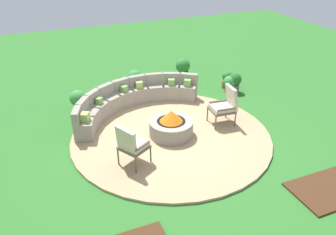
{
  "coord_description": "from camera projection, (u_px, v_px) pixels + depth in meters",
  "views": [
    {
      "loc": [
        -2.94,
        -6.78,
        4.59
      ],
      "look_at": [
        0.0,
        0.2,
        0.45
      ],
      "focal_mm": 36.89,
      "sensor_mm": 36.0,
      "label": 1
    }
  ],
  "objects": [
    {
      "name": "potted_plant_4",
      "position": [
        235.0,
        82.0,
        10.92
      ],
      "size": [
        0.41,
        0.41,
        0.64
      ],
      "color": "#605B56",
      "rests_on": "ground_plane"
    },
    {
      "name": "curved_stone_bench",
      "position": [
        131.0,
        100.0,
        9.72
      ],
      "size": [
        3.91,
        1.96,
        0.77
      ],
      "color": "gray",
      "rests_on": "patio_circle"
    },
    {
      "name": "potted_plant_1",
      "position": [
        78.0,
        101.0,
        9.6
      ],
      "size": [
        0.45,
        0.45,
        0.7
      ],
      "color": "#A89E8E",
      "rests_on": "ground_plane"
    },
    {
      "name": "ground_plane",
      "position": [
        171.0,
        137.0,
        8.69
      ],
      "size": [
        24.0,
        24.0,
        0.0
      ],
      "primitive_type": "plane",
      "color": "#2D6B28"
    },
    {
      "name": "lounge_chair_front_right",
      "position": [
        225.0,
        105.0,
        8.93
      ],
      "size": [
        0.68,
        0.6,
        1.03
      ],
      "rotation": [
        0.0,
        0.0,
        7.77
      ],
      "color": "brown",
      "rests_on": "patio_circle"
    },
    {
      "name": "fire_pit",
      "position": [
        171.0,
        126.0,
        8.54
      ],
      "size": [
        1.09,
        1.09,
        0.67
      ],
      "color": "gray",
      "rests_on": "patio_circle"
    },
    {
      "name": "potted_plant_5",
      "position": [
        135.0,
        79.0,
        11.07
      ],
      "size": [
        0.44,
        0.44,
        0.66
      ],
      "color": "brown",
      "rests_on": "ground_plane"
    },
    {
      "name": "patio_circle",
      "position": [
        171.0,
        136.0,
        8.67
      ],
      "size": [
        4.96,
        4.96,
        0.06
      ],
      "primitive_type": "cylinder",
      "color": "tan",
      "rests_on": "ground_plane"
    },
    {
      "name": "potted_plant_0",
      "position": [
        227.0,
        79.0,
        11.24
      ],
      "size": [
        0.33,
        0.33,
        0.57
      ],
      "color": "brown",
      "rests_on": "ground_plane"
    },
    {
      "name": "mulch_bed_right",
      "position": [
        334.0,
        188.0,
        6.94
      ],
      "size": [
        1.77,
        1.02,
        0.04
      ],
      "primitive_type": "cube",
      "color": "#472B19",
      "rests_on": "ground_plane"
    },
    {
      "name": "potted_plant_3",
      "position": [
        183.0,
        68.0,
        11.77
      ],
      "size": [
        0.49,
        0.49,
        0.76
      ],
      "color": "brown",
      "rests_on": "ground_plane"
    },
    {
      "name": "potted_plant_2",
      "position": [
        230.0,
        83.0,
        10.9
      ],
      "size": [
        0.39,
        0.39,
        0.56
      ],
      "color": "brown",
      "rests_on": "ground_plane"
    },
    {
      "name": "lounge_chair_front_left",
      "position": [
        131.0,
        144.0,
        7.3
      ],
      "size": [
        0.74,
        0.76,
        1.01
      ],
      "rotation": [
        0.0,
        0.0,
        5.24
      ],
      "color": "brown",
      "rests_on": "patio_circle"
    }
  ]
}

